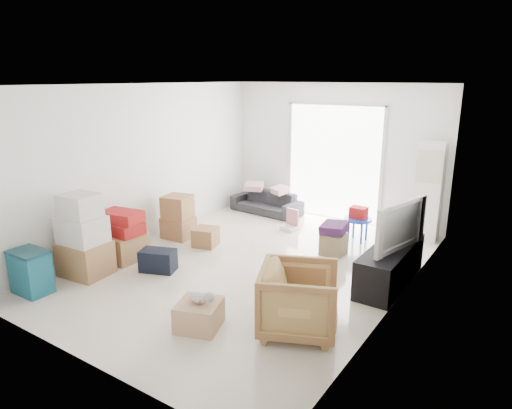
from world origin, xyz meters
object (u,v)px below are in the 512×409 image
Objects in this scene: television at (392,242)px; armchair at (299,297)px; storage_bins at (31,272)px; ottoman at (333,244)px; kids_table at (358,217)px; tv_console at (390,265)px; wood_crate at (199,315)px; sofa at (266,199)px; ac_tower at (428,192)px.

television is 1.32× the size of armchair.
storage_bins is 4.48m from ottoman.
kids_table is at bearing 56.44° from storage_bins.
wood_crate is at bearing -121.33° from tv_console.
sofa is at bearing 73.23° from television.
armchair is (2.83, -3.79, 0.13)m from sofa.
ac_tower is 4.76m from wood_crate.
ac_tower is 2.83× the size of kids_table.
wood_crate is (1.83, -4.35, -0.14)m from sofa.
ac_tower is at bearing 15.40° from television.
ottoman is (-0.65, 2.38, -0.26)m from armchair.
storage_bins is 1.69× the size of ottoman.
armchair is (-0.46, -1.83, 0.16)m from tv_console.
storage_bins is (-0.61, -4.90, 0.00)m from sofa.
television is 2.41× the size of wood_crate.
tv_console is 1.24m from ottoman.
armchair is 3.27m from kids_table.
television is 4.90m from storage_bins.
armchair reaches higher than kids_table.
ac_tower reaches higher than storage_bins.
armchair is 2.45× the size of ottoman.
armchair is 2.48m from ottoman.
ottoman is at bearing 51.36° from storage_bins.
sofa is (-3.29, 1.96, -0.32)m from television.
sofa reaches higher than storage_bins.
tv_console is (0.05, -2.11, -0.60)m from ac_tower.
sofa is 2.57× the size of storage_bins.
tv_console is 1.41× the size of television.
sofa is 4.94m from storage_bins.
ac_tower reaches higher than sofa.
television reaches higher than kids_table.
ac_tower reaches higher than armchair.
television is at bearing -26.73° from ottoman.
wood_crate is at bearing -63.25° from sofa.
ac_tower is 4.94× the size of ottoman.
tv_console is 2.63× the size of kids_table.
kids_table reaches higher than storage_bins.
sofa is 1.77× the size of armchair.
ac_tower is at bearing -29.57° from armchair.
ac_tower is 2.92× the size of storage_bins.
ac_tower is at bearing 91.36° from tv_console.
armchair is 1.18m from wood_crate.
sofa is (-3.24, -0.15, -0.57)m from ac_tower.
armchair is 1.82× the size of wood_crate.
tv_console is 2.71× the size of storage_bins.
television is at bearing -53.69° from kids_table.
kids_table is at bearing 50.36° from television.
storage_bins is 5.21m from kids_table.
ottoman is 2.96m from wood_crate.
ac_tower is 2.20m from tv_console.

